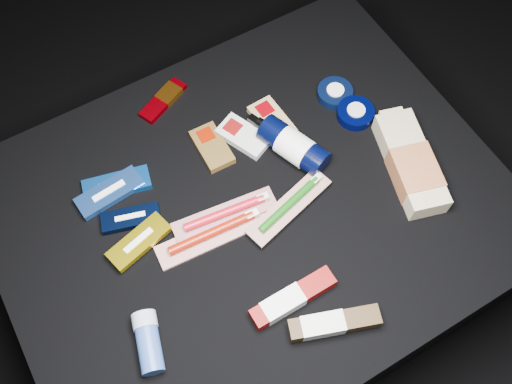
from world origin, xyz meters
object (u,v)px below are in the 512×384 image
lotion_bottle (293,146)px  deodorant_stick (148,341)px  bodywash_bottle (411,165)px  toothpaste_carton_red (289,300)px

lotion_bottle → deodorant_stick: (-0.42, -0.20, -0.01)m
bodywash_bottle → toothpaste_carton_red: bearing=-146.1°
lotion_bottle → toothpaste_carton_red: bearing=-143.5°
lotion_bottle → toothpaste_carton_red: (-0.17, -0.26, -0.01)m
lotion_bottle → toothpaste_carton_red: 0.32m
deodorant_stick → toothpaste_carton_red: (0.25, -0.06, -0.01)m
lotion_bottle → bodywash_bottle: (0.18, -0.15, -0.01)m
lotion_bottle → deodorant_stick: size_ratio=1.71×
lotion_bottle → toothpaste_carton_red: size_ratio=1.16×
lotion_bottle → deodorant_stick: 0.47m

